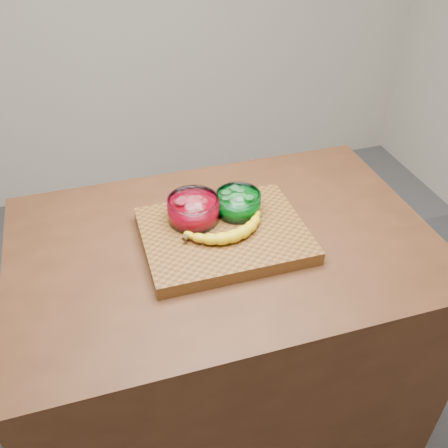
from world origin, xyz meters
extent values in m
plane|color=#535357|center=(0.00, 0.00, 0.00)|extent=(3.50, 3.50, 0.00)
cube|color=#4B2916|center=(0.00, 0.00, 0.45)|extent=(1.20, 0.80, 0.90)
cube|color=brown|center=(0.00, 0.00, 0.92)|extent=(0.45, 0.35, 0.04)
cylinder|color=white|center=(-0.07, 0.07, 0.97)|extent=(0.15, 0.15, 0.07)
cylinder|color=red|center=(-0.07, 0.07, 0.96)|extent=(0.13, 0.13, 0.04)
cylinder|color=#FF5063|center=(-0.07, 0.07, 0.99)|extent=(0.12, 0.12, 0.02)
cylinder|color=white|center=(0.06, 0.07, 0.97)|extent=(0.13, 0.13, 0.06)
cylinder|color=#007C16|center=(0.06, 0.07, 0.96)|extent=(0.11, 0.11, 0.03)
cylinder|color=#5AC163|center=(0.06, 0.07, 0.99)|extent=(0.10, 0.10, 0.02)
camera|label=1|loc=(-0.32, -1.04, 1.80)|focal=40.00mm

